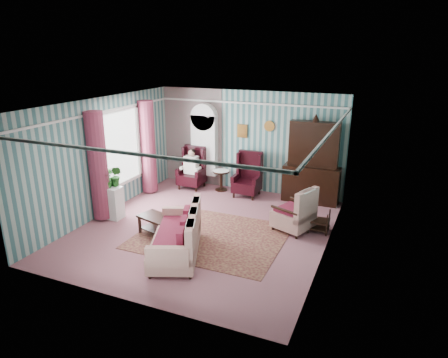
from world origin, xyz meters
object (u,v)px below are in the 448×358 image
at_px(seated_woman, 191,169).
at_px(floral_armchair, 294,212).
at_px(wingback_right, 247,175).
at_px(sofa, 175,233).
at_px(coffee_table, 158,226).
at_px(plant_stand, 111,202).
at_px(dresser_hutch, 313,160).
at_px(round_side_table, 221,181).
at_px(nest_table, 319,221).
at_px(wingback_left, 191,168).
at_px(bookcase, 204,150).

distance_m(seated_woman, floral_armchair, 3.89).
height_order(wingback_right, sofa, wingback_right).
xyz_separation_m(sofa, coffee_table, (-0.84, 0.65, -0.28)).
height_order(plant_stand, sofa, sofa).
relative_size(dresser_hutch, sofa, 1.19).
distance_m(seated_woman, round_side_table, 0.96).
distance_m(dresser_hutch, plant_stand, 5.31).
xyz_separation_m(dresser_hutch, nest_table, (0.57, -1.82, -0.91)).
distance_m(wingback_left, sofa, 4.11).
height_order(wingback_left, round_side_table, wingback_left).
bearing_deg(coffee_table, wingback_right, 72.47).
height_order(sofa, floral_armchair, sofa).
bearing_deg(floral_armchair, wingback_right, 67.23).
height_order(nest_table, floral_armchair, floral_armchair).
bearing_deg(wingback_left, floral_armchair, -25.74).
xyz_separation_m(wingback_left, wingback_right, (1.75, 0.00, 0.00)).
distance_m(seated_woman, sofa, 4.11).
xyz_separation_m(dresser_hutch, plant_stand, (-4.30, -3.02, -0.78)).
distance_m(seated_woman, nest_table, 4.37).
bearing_deg(bookcase, round_side_table, -20.27).
bearing_deg(wingback_left, seated_woman, 0.00).
xyz_separation_m(wingback_right, seated_woman, (-1.75, 0.00, -0.04)).
relative_size(wingback_left, wingback_right, 1.00).
bearing_deg(sofa, wingback_right, -24.10).
bearing_deg(plant_stand, wingback_left, 73.78).
relative_size(dresser_hutch, plant_stand, 2.95).
bearing_deg(coffee_table, nest_table, 25.48).
bearing_deg(plant_stand, floral_armchair, 13.88).
distance_m(wingback_right, sofa, 3.79).
distance_m(bookcase, plant_stand, 3.39).
bearing_deg(wingback_left, bookcase, 57.34).
relative_size(wingback_right, coffee_table, 1.44).
height_order(bookcase, floral_armchair, bookcase).
height_order(bookcase, seated_woman, bookcase).
relative_size(bookcase, wingback_left, 1.79).
relative_size(wingback_right, seated_woman, 1.06).
bearing_deg(plant_stand, nest_table, 13.84).
bearing_deg(nest_table, wingback_right, 146.25).
height_order(seated_woman, nest_table, seated_woman).
distance_m(wingback_left, wingback_right, 1.75).
distance_m(wingback_right, floral_armchair, 2.44).
bearing_deg(wingback_right, bookcase, 165.43).
xyz_separation_m(seated_woman, plant_stand, (-0.80, -2.75, -0.19)).
bearing_deg(bookcase, plant_stand, -108.49).
xyz_separation_m(sofa, floral_armchair, (1.90, 2.09, -0.05)).
height_order(nest_table, sofa, sofa).
relative_size(bookcase, nest_table, 4.15).
relative_size(dresser_hutch, wingback_left, 1.89).
bearing_deg(bookcase, nest_table, -26.92).
bearing_deg(nest_table, floral_armchair, -166.46).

